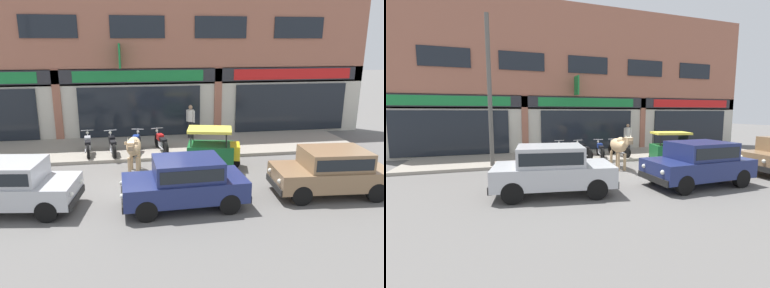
% 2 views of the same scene
% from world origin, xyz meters
% --- Properties ---
extents(ground_plane, '(90.00, 90.00, 0.00)m').
position_xyz_m(ground_plane, '(0.00, 0.00, 0.00)').
color(ground_plane, '#605E5B').
extents(sidewalk, '(19.00, 3.74, 0.13)m').
position_xyz_m(sidewalk, '(0.00, 4.07, 0.07)').
color(sidewalk, gray).
rests_on(sidewalk, ground).
extents(shop_building, '(23.00, 1.40, 8.78)m').
position_xyz_m(shop_building, '(-0.00, 6.20, 4.17)').
color(shop_building, '#9E604C').
rests_on(shop_building, ground).
extents(cow, '(0.62, 2.15, 1.61)m').
position_xyz_m(cow, '(-0.38, 0.82, 1.01)').
color(cow, tan).
rests_on(cow, ground).
extents(car_0, '(3.67, 1.74, 1.46)m').
position_xyz_m(car_0, '(1.06, -2.20, 0.81)').
color(car_0, black).
rests_on(car_0, ground).
extents(car_1, '(3.76, 2.07, 1.46)m').
position_xyz_m(car_1, '(-3.79, -1.70, 0.81)').
color(car_1, black).
rests_on(car_1, ground).
extents(auto_rickshaw, '(2.13, 1.53, 1.52)m').
position_xyz_m(auto_rickshaw, '(2.56, 1.10, 0.66)').
color(auto_rickshaw, black).
rests_on(auto_rickshaw, ground).
extents(motorcycle_0, '(0.52, 1.81, 0.88)m').
position_xyz_m(motorcycle_0, '(-2.25, 3.21, 0.52)').
color(motorcycle_0, black).
rests_on(motorcycle_0, sidewalk).
extents(motorcycle_1, '(0.55, 1.80, 0.88)m').
position_xyz_m(motorcycle_1, '(-1.25, 3.06, 0.52)').
color(motorcycle_1, black).
rests_on(motorcycle_1, sidewalk).
extents(motorcycle_2, '(0.64, 1.79, 0.88)m').
position_xyz_m(motorcycle_2, '(-0.31, 3.10, 0.52)').
color(motorcycle_2, black).
rests_on(motorcycle_2, sidewalk).
extents(motorcycle_3, '(0.62, 1.79, 0.88)m').
position_xyz_m(motorcycle_3, '(0.77, 3.15, 0.52)').
color(motorcycle_3, black).
rests_on(motorcycle_3, sidewalk).
extents(pedestrian, '(0.37, 0.38, 1.60)m').
position_xyz_m(pedestrian, '(2.33, 5.12, 1.12)').
color(pedestrian, '#2D2D33').
rests_on(pedestrian, sidewalk).
extents(utility_pole, '(0.18, 0.18, 6.32)m').
position_xyz_m(utility_pole, '(-5.60, 2.50, 3.29)').
color(utility_pole, '#595651').
rests_on(utility_pole, sidewalk).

